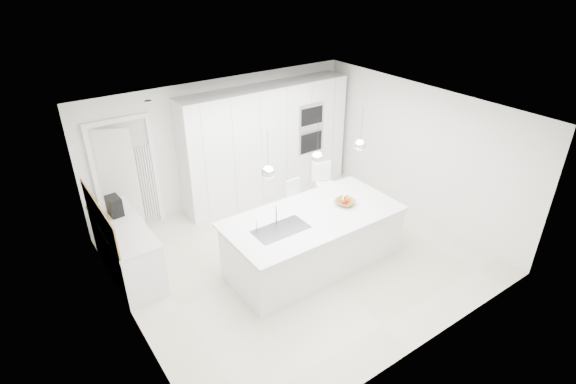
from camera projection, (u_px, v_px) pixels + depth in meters
floor at (298, 256)px, 7.60m from camera, size 5.50×5.50×0.00m
wall_back at (224, 142)px, 8.81m from camera, size 5.50×0.00×5.50m
wall_left at (122, 250)px, 5.61m from camera, size 0.00×5.00×5.00m
ceiling at (300, 114)px, 6.41m from camera, size 5.50×5.50×0.00m
tall_cabinets at (266, 143)px, 9.04m from camera, size 3.60×0.60×2.30m
oven_stack at (311, 129)px, 9.18m from camera, size 0.62×0.04×1.05m
doorway_frame at (127, 178)px, 7.90m from camera, size 1.11×0.08×2.13m
hallway_door at (114, 184)px, 7.75m from camera, size 0.76×0.38×2.00m
radiator at (146, 182)px, 8.14m from camera, size 0.32×0.04×1.40m
left_base_cabinets at (127, 250)px, 7.02m from camera, size 0.60×1.80×0.86m
left_worktop at (122, 226)px, 6.80m from camera, size 0.62×1.82×0.04m
oak_backsplash at (99, 216)px, 6.53m from camera, size 0.02×1.80×0.50m
island_base at (314, 241)px, 7.23m from camera, size 2.80×1.20×0.86m
island_worktop at (313, 216)px, 7.05m from camera, size 2.84×1.40×0.04m
island_sink at (281, 234)px, 6.71m from camera, size 0.84×0.44×0.18m
island_tap at (276, 214)px, 6.77m from camera, size 0.02×0.02×0.30m
pendant_left at (268, 172)px, 6.10m from camera, size 0.20×0.20×0.20m
pendant_mid at (317, 158)px, 6.53m from camera, size 0.20×0.20×0.20m
pendant_right at (360, 145)px, 6.96m from camera, size 0.20×0.20×0.20m
fruit_bowl at (345, 202)px, 7.32m from camera, size 0.42×0.42×0.08m
espresso_machine at (114, 206)px, 6.99m from camera, size 0.20×0.30×0.31m
bar_stool_left at (297, 206)px, 8.13m from camera, size 0.34×0.46×0.96m
bar_stool_right at (325, 193)px, 8.38m from camera, size 0.54×0.62×1.14m
apple_a at (347, 200)px, 7.31m from camera, size 0.08×0.08×0.08m
apple_b at (343, 201)px, 7.28m from camera, size 0.08×0.08×0.08m
apple_c at (344, 199)px, 7.36m from camera, size 0.08×0.08×0.08m
banana_bunch at (345, 198)px, 7.31m from camera, size 0.22×0.16×0.20m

